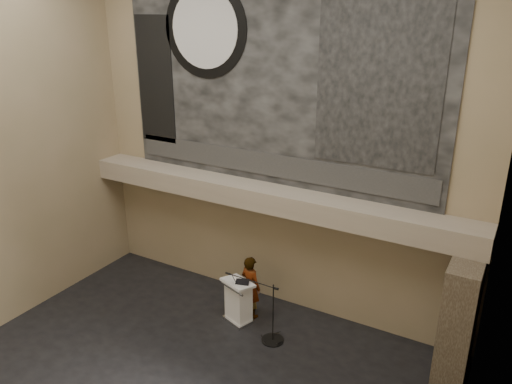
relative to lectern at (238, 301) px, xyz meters
The scene contains 17 objects.
wall_back 3.94m from the lectern, 83.07° to the left, with size 10.00×0.02×8.50m, color #867855.
wall_right 6.88m from the lectern, 27.09° to the right, with size 0.02×8.00×8.50m, color #867855.
soffit 2.59m from the lectern, 80.23° to the left, with size 10.00×0.80×0.50m, color gray.
sprinkler_left 2.71m from the lectern, 147.67° to the left, with size 0.04×0.04×0.06m, color #B2893D.
sprinkler_right 3.09m from the lectern, 23.74° to the left, with size 0.04×0.04×0.06m, color #B2893D.
banner 5.32m from the lectern, 82.92° to the left, with size 8.00×0.05×5.00m, color black.
banner_text_strip 3.36m from the lectern, 82.70° to the left, with size 7.76×0.02×0.55m, color #2A2A2A.
banner_clock_rim 6.49m from the lectern, 141.77° to the left, with size 2.30×2.30×0.02m, color black.
banner_clock_face 6.49m from the lectern, 142.20° to the left, with size 1.84×1.84×0.02m, color silver.
banner_building_print 5.98m from the lectern, 26.67° to the left, with size 2.60×0.02×3.60m, color black.
banner_brick_print 5.97m from the lectern, 158.29° to the left, with size 1.10×0.02×3.20m, color black.
stone_pier 4.91m from the lectern, ahead, with size 0.60×1.40×2.70m, color #3E3226.
lectern is the anchor object (origin of this frame).
binder 0.58m from the lectern, ahead, with size 0.31×0.25×0.04m, color black.
papers 0.57m from the lectern, behind, with size 0.19×0.26×0.01m, color white.
speaker_person 0.46m from the lectern, 70.23° to the left, with size 0.59×0.38×1.61m, color beige.
mic_stand 1.12m from the lectern, 14.47° to the right, with size 1.52×0.52×1.47m.
Camera 1 is at (5.32, -6.07, 7.19)m, focal length 35.00 mm.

